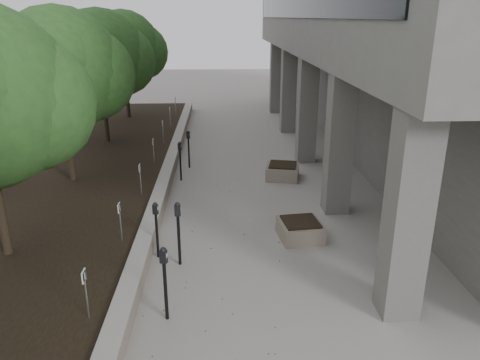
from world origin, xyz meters
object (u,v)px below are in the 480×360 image
object	(u,v)px
parking_meter_1	(165,284)
planter_back	(283,171)
crabapple_tree_3	(63,96)
parking_meter_4	(180,161)
parking_meter_2	(179,234)
crabapple_tree_4	(101,76)
crabapple_tree_5	(125,64)
parking_meter_5	(189,149)
planter_front	(300,229)
parking_meter_3	(157,230)

from	to	relation	value
parking_meter_1	planter_back	xyz separation A→B (m)	(3.27, 8.02, -0.50)
crabapple_tree_3	parking_meter_4	world-z (taller)	crabapple_tree_3
crabapple_tree_3	parking_meter_2	distance (m)	6.72
crabapple_tree_4	crabapple_tree_5	world-z (taller)	same
parking_meter_5	planter_front	xyz separation A→B (m)	(3.22, -6.09, -0.47)
crabapple_tree_5	parking_meter_4	size ratio (longest dim) A/B	3.88
parking_meter_5	planter_back	xyz separation A→B (m)	(3.39, -1.34, -0.46)
parking_meter_2	planter_front	xyz separation A→B (m)	(3.02, 1.21, -0.53)
crabapple_tree_3	parking_meter_2	bearing A→B (deg)	-52.29
planter_front	crabapple_tree_3	bearing A→B (deg)	151.24
crabapple_tree_3	planter_front	size ratio (longest dim) A/B	5.13
parking_meter_3	crabapple_tree_3	bearing A→B (deg)	143.37
parking_meter_4	planter_back	bearing A→B (deg)	16.97
crabapple_tree_5	planter_back	size ratio (longest dim) A/B	4.88
crabapple_tree_4	planter_front	bearing A→B (deg)	-51.93
crabapple_tree_3	parking_meter_5	world-z (taller)	crabapple_tree_3
parking_meter_5	planter_front	world-z (taller)	parking_meter_5
planter_back	crabapple_tree_4	bearing A→B (deg)	150.25
parking_meter_4	planter_back	xyz separation A→B (m)	(3.60, 0.11, -0.44)
parking_meter_1	parking_meter_4	distance (m)	7.92
parking_meter_1	parking_meter_4	bearing A→B (deg)	110.05
parking_meter_4	planter_front	xyz separation A→B (m)	(3.43, -4.64, -0.45)
parking_meter_5	parking_meter_1	bearing A→B (deg)	-74.54
parking_meter_2	parking_meter_5	world-z (taller)	parking_meter_2
parking_meter_5	parking_meter_4	bearing A→B (deg)	-83.32
parking_meter_1	planter_front	size ratio (longest dim) A/B	1.44
parking_meter_4	parking_meter_2	bearing A→B (deg)	-70.69
crabapple_tree_3	parking_meter_5	distance (m)	4.94
crabapple_tree_5	parking_meter_2	size ratio (longest dim) A/B	3.49
crabapple_tree_4	planter_back	size ratio (longest dim) A/B	4.88
crabapple_tree_5	parking_meter_4	xyz separation A→B (m)	(3.44, -9.13, -2.42)
crabapple_tree_5	parking_meter_1	bearing A→B (deg)	-77.54
parking_meter_5	planter_back	world-z (taller)	parking_meter_5
crabapple_tree_3	parking_meter_1	distance (m)	8.32
parking_meter_3	planter_front	xyz separation A→B (m)	(3.56, 0.84, -0.46)
crabapple_tree_5	crabapple_tree_3	bearing A→B (deg)	-90.00
crabapple_tree_3	parking_meter_4	size ratio (longest dim) A/B	3.88
parking_meter_3	parking_meter_5	distance (m)	6.94
crabapple_tree_5	parking_meter_5	world-z (taller)	crabapple_tree_5
crabapple_tree_3	planter_back	xyz separation A→B (m)	(7.04, 0.98, -2.86)
parking_meter_3	planter_back	size ratio (longest dim) A/B	1.27
crabapple_tree_4	parking_meter_1	bearing A→B (deg)	-72.64
parking_meter_3	planter_front	world-z (taller)	parking_meter_3
parking_meter_2	parking_meter_3	xyz separation A→B (m)	(-0.55, 0.37, -0.07)
crabapple_tree_4	parking_meter_1	distance (m)	12.83
crabapple_tree_3	parking_meter_3	xyz separation A→B (m)	(3.30, -4.61, -2.41)
parking_meter_1	planter_front	distance (m)	4.54
parking_meter_5	crabapple_tree_4	bearing A→B (deg)	158.42
parking_meter_3	parking_meter_5	size ratio (longest dim) A/B	0.98
planter_back	planter_front	bearing A→B (deg)	-92.03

